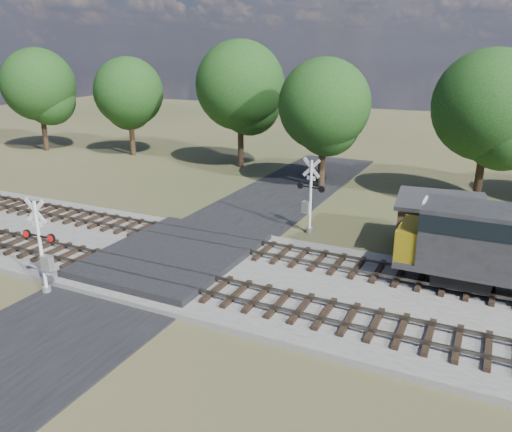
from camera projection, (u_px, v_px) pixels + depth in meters
The scene contains 10 objects.
ground at pixel (169, 265), 25.55m from camera, with size 160.00×160.00×0.00m, color #3B4524.
ballast_bed at pixel (365, 298), 21.80m from camera, with size 140.00×10.00×0.30m, color gray.
road at pixel (169, 264), 25.54m from camera, with size 7.00×60.00×0.08m, color black.
crossing_panel at pixel (174, 256), 25.88m from camera, with size 7.00×9.00×0.62m, color #262628.
track_near at pixel (200, 285), 22.42m from camera, with size 140.00×2.60×0.33m.
track_far at pixel (250, 248), 26.70m from camera, with size 140.00×2.60×0.33m.
crossing_signal_near at pixel (43, 255), 21.94m from camera, with size 1.80×0.39×4.46m.
crossing_signal_far at pixel (309, 202), 29.60m from camera, with size 1.83×0.49×4.58m.
equipment_shed at pixel (439, 226), 26.54m from camera, with size 4.92×4.92×3.06m.
treeline at pixel (377, 100), 38.48m from camera, with size 83.50×11.79×11.59m.
Camera 1 is at (14.25, -19.22, 10.33)m, focal length 35.00 mm.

